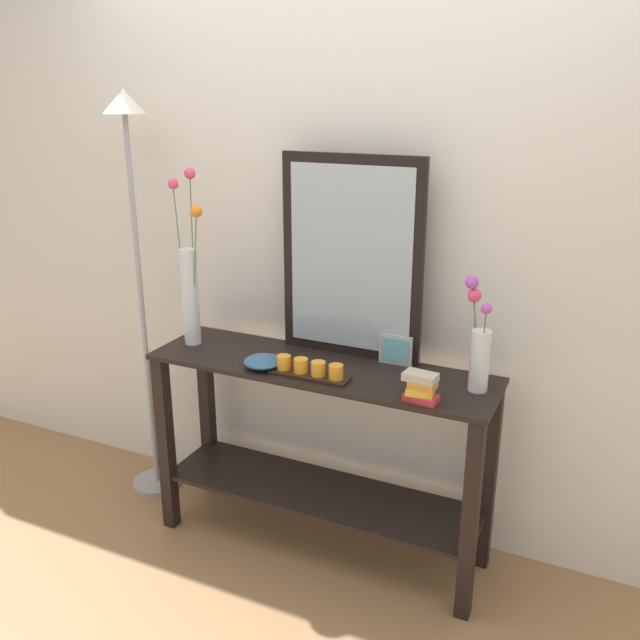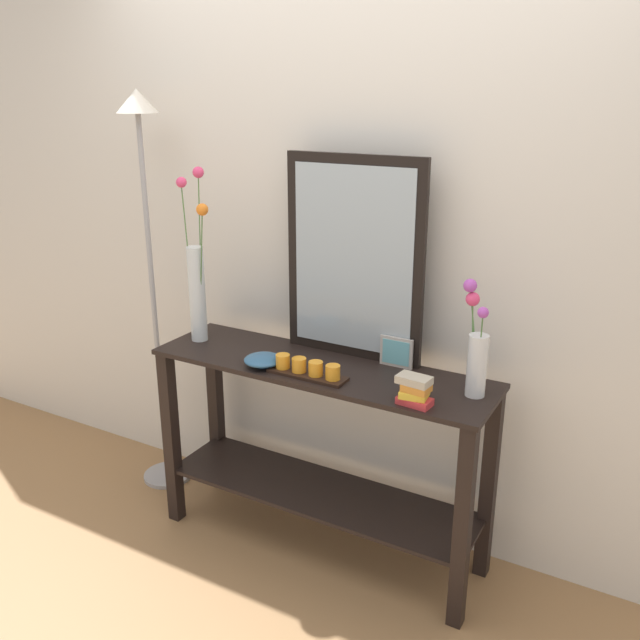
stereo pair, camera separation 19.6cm
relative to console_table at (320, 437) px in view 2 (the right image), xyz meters
The scene contains 11 objects.
ground_plane 0.53m from the console_table, ahead, with size 7.00×6.00×0.02m, color #997047.
wall_back 0.89m from the console_table, 90.00° to the left, with size 6.40×0.08×2.70m, color silver.
console_table is the anchor object (origin of this frame).
mirror_leaning 0.75m from the console_table, 70.83° to the left, with size 0.59×0.03×0.82m.
tall_vase_left 0.84m from the console_table, behind, with size 0.18×0.15×0.74m.
vase_right 0.78m from the console_table, ahead, with size 0.12×0.10×0.42m.
candle_tray 0.37m from the console_table, 85.71° to the right, with size 0.32×0.09×0.07m.
picture_frame_small 0.49m from the console_table, 28.20° to the left, with size 0.14×0.01×0.12m.
decorative_bowl 0.41m from the console_table, 150.03° to the right, with size 0.15×0.15×0.05m.
book_stack 0.61m from the console_table, 16.91° to the right, with size 0.13×0.09×0.10m.
floor_lamp 1.21m from the console_table, behind, with size 0.24×0.24×1.89m.
Camera 2 is at (1.23, -2.18, 1.89)m, focal length 38.15 mm.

